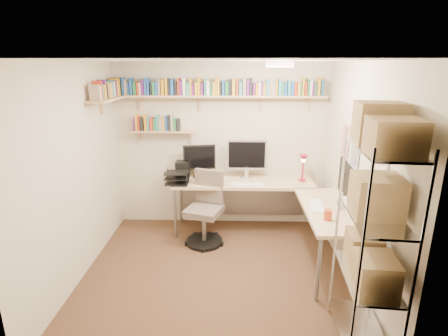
% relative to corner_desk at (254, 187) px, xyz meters
% --- Properties ---
extents(ground, '(3.20, 3.20, 0.00)m').
position_rel_corner_desk_xyz_m(ground, '(-0.50, -0.92, -0.80)').
color(ground, '#3E2A1A').
rests_on(ground, ground).
extents(room_shell, '(3.24, 3.04, 2.52)m').
position_rel_corner_desk_xyz_m(room_shell, '(-0.50, -0.92, 0.75)').
color(room_shell, beige).
rests_on(room_shell, ground).
extents(wall_shelves, '(3.12, 1.09, 0.80)m').
position_rel_corner_desk_xyz_m(wall_shelves, '(-0.92, 0.39, 1.23)').
color(wall_shelves, tan).
rests_on(wall_shelves, ground).
extents(corner_desk, '(2.48, 2.05, 1.40)m').
position_rel_corner_desk_xyz_m(corner_desk, '(0.00, 0.00, 0.00)').
color(corner_desk, '#DCB68F').
rests_on(corner_desk, ground).
extents(office_chair, '(0.58, 0.59, 1.04)m').
position_rel_corner_desk_xyz_m(office_chair, '(-0.68, -0.11, -0.36)').
color(office_chair, black).
rests_on(office_chair, ground).
extents(wire_rack, '(0.48, 0.87, 2.18)m').
position_rel_corner_desk_xyz_m(wire_rack, '(0.86, -2.01, 0.60)').
color(wire_rack, silver).
rests_on(wire_rack, ground).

